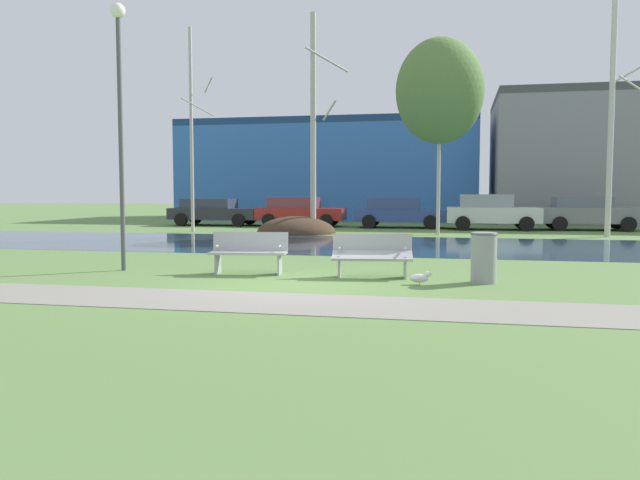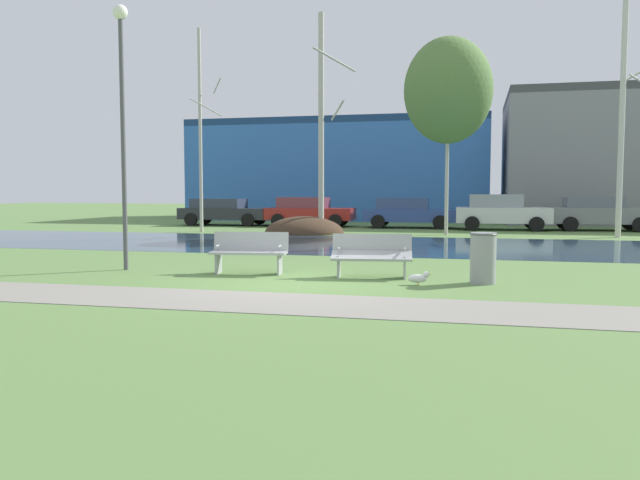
% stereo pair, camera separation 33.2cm
% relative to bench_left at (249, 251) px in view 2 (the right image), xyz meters
% --- Properties ---
extents(ground_plane, '(120.00, 120.00, 0.00)m').
position_rel_bench_left_xyz_m(ground_plane, '(1.31, 8.72, -0.47)').
color(ground_plane, '#5B7F42').
extents(paved_path_strip, '(60.00, 1.84, 0.01)m').
position_rel_bench_left_xyz_m(paved_path_strip, '(1.31, -3.25, -0.47)').
color(paved_path_strip, gray).
rests_on(paved_path_strip, ground).
extents(river_band, '(80.00, 7.59, 0.01)m').
position_rel_bench_left_xyz_m(river_band, '(1.31, 7.78, -0.47)').
color(river_band, '#284256').
rests_on(river_band, ground).
extents(soil_mound, '(3.26, 2.97, 1.40)m').
position_rel_bench_left_xyz_m(soil_mound, '(-2.25, 12.76, -0.47)').
color(soil_mound, '#423021').
rests_on(soil_mound, ground).
extents(bench_left, '(1.66, 0.76, 0.87)m').
position_rel_bench_left_xyz_m(bench_left, '(0.00, 0.00, 0.00)').
color(bench_left, '#9EA0A3').
rests_on(bench_left, ground).
extents(bench_right, '(1.66, 0.76, 0.87)m').
position_rel_bench_left_xyz_m(bench_right, '(2.60, 0.00, 0.00)').
color(bench_right, '#9EA0A3').
rests_on(bench_right, ground).
extents(trash_bin, '(0.50, 0.50, 0.96)m').
position_rel_bench_left_xyz_m(trash_bin, '(4.76, -0.32, 0.03)').
color(trash_bin, gray).
rests_on(trash_bin, ground).
extents(seagull, '(0.43, 0.16, 0.26)m').
position_rel_bench_left_xyz_m(seagull, '(3.60, -0.81, -0.34)').
color(seagull, white).
rests_on(seagull, ground).
extents(streetlamp, '(0.32, 0.32, 5.72)m').
position_rel_bench_left_xyz_m(streetlamp, '(-2.88, -0.01, 3.31)').
color(streetlamp, '#4C4C51').
rests_on(streetlamp, ground).
extents(birch_far_left, '(1.11, 2.06, 8.51)m').
position_rel_bench_left_xyz_m(birch_far_left, '(-6.71, 12.63, 3.84)').
color(birch_far_left, '#BCB7A8').
rests_on(birch_far_left, ground).
extents(birch_left, '(1.56, 2.42, 8.84)m').
position_rel_bench_left_xyz_m(birch_left, '(-1.50, 12.76, 4.02)').
color(birch_left, '#BCB7A8').
rests_on(birch_left, ground).
extents(birch_center_left, '(3.44, 3.44, 7.72)m').
position_rel_bench_left_xyz_m(birch_center_left, '(3.47, 13.23, 5.18)').
color(birch_center_left, '#BCB7A8').
rests_on(birch_center_left, ground).
extents(birch_center, '(1.45, 2.38, 9.35)m').
position_rel_bench_left_xyz_m(birch_center, '(9.82, 13.27, 4.26)').
color(birch_center, beige).
rests_on(birch_center, ground).
extents(parked_van_nearest_dark, '(4.54, 2.20, 1.35)m').
position_rel_bench_left_xyz_m(parked_van_nearest_dark, '(-7.81, 17.78, 0.26)').
color(parked_van_nearest_dark, '#282B30').
rests_on(parked_van_nearest_dark, ground).
extents(parked_sedan_second_red, '(4.32, 2.09, 1.43)m').
position_rel_bench_left_xyz_m(parked_sedan_second_red, '(-3.40, 17.87, 0.28)').
color(parked_sedan_second_red, maroon).
rests_on(parked_sedan_second_red, ground).
extents(parked_hatch_third_blue, '(4.31, 2.17, 1.40)m').
position_rel_bench_left_xyz_m(parked_hatch_third_blue, '(1.49, 17.69, 0.27)').
color(parked_hatch_third_blue, '#2D4793').
rests_on(parked_hatch_third_blue, ground).
extents(parked_wagon_fourth_white, '(4.11, 2.20, 1.59)m').
position_rel_bench_left_xyz_m(parked_wagon_fourth_white, '(5.68, 17.05, 0.35)').
color(parked_wagon_fourth_white, silver).
rests_on(parked_wagon_fourth_white, ground).
extents(parked_suv_fifth_grey, '(4.25, 2.13, 1.48)m').
position_rel_bench_left_xyz_m(parked_suv_fifth_grey, '(9.84, 17.52, 0.32)').
color(parked_suv_fifth_grey, slate).
rests_on(parked_suv_fifth_grey, ground).
extents(building_blue_store, '(17.68, 9.09, 5.98)m').
position_rel_bench_left_xyz_m(building_blue_store, '(-3.53, 27.38, 2.52)').
color(building_blue_store, '#3870C6').
rests_on(building_blue_store, ground).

